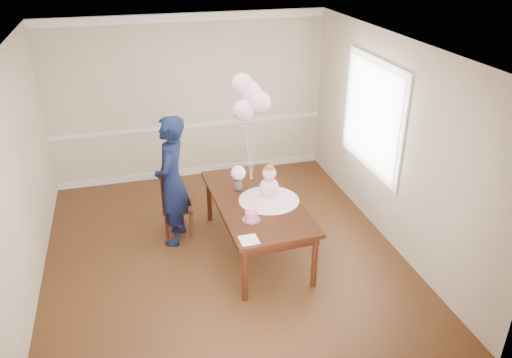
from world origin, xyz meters
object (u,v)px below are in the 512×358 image
at_px(dining_chair_seat, 178,206).
at_px(dining_table_top, 256,201).
at_px(woman, 172,181).
at_px(birthday_cake, 251,216).

bearing_deg(dining_chair_seat, dining_table_top, -29.32).
distance_m(dining_chair_seat, woman, 0.51).
height_order(dining_table_top, dining_chair_seat, dining_table_top).
relative_size(birthday_cake, woman, 0.08).
xyz_separation_m(birthday_cake, woman, (-0.81, 0.99, 0.08)).
distance_m(birthday_cake, woman, 1.29).
height_order(dining_table_top, woman, woman).
relative_size(dining_table_top, dining_chair_seat, 5.00).
xyz_separation_m(dining_table_top, woman, (-1.00, 0.53, 0.16)).
bearing_deg(dining_table_top, dining_chair_seat, 140.53).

